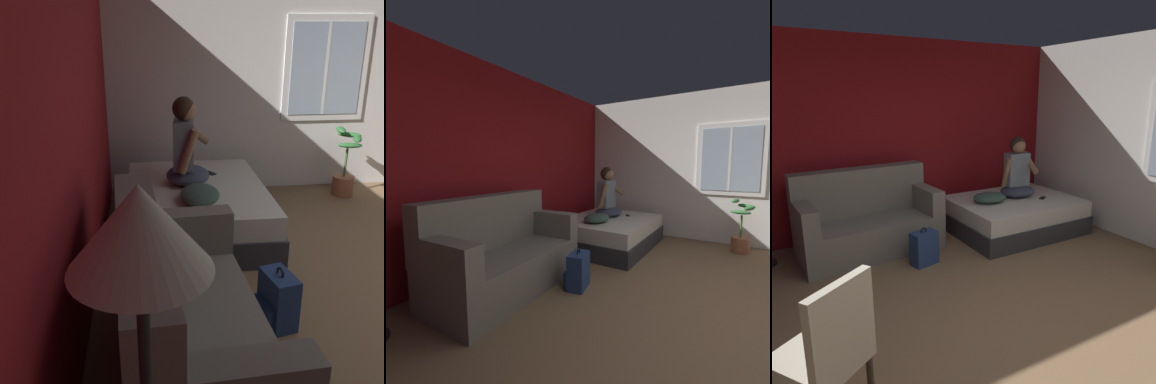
% 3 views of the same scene
% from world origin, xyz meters
% --- Properties ---
extents(ground_plane, '(40.00, 40.00, 0.00)m').
position_xyz_m(ground_plane, '(0.00, 0.00, 0.00)').
color(ground_plane, brown).
extents(wall_back_accent, '(10.71, 0.16, 2.70)m').
position_xyz_m(wall_back_accent, '(0.00, 3.12, 1.35)').
color(wall_back_accent, maroon).
rests_on(wall_back_accent, ground).
extents(wall_side_with_window, '(0.19, 7.48, 2.70)m').
position_xyz_m(wall_side_with_window, '(2.94, 0.00, 1.35)').
color(wall_side_with_window, silver).
rests_on(wall_side_with_window, ground).
extents(bed, '(1.77, 1.41, 0.48)m').
position_xyz_m(bed, '(1.68, 2.11, 0.24)').
color(bed, '#2D2D33').
rests_on(bed, ground).
extents(couch, '(1.75, 0.92, 1.04)m').
position_xyz_m(couch, '(-0.37, 2.43, 0.39)').
color(couch, slate).
rests_on(couch, ground).
extents(person_seated, '(0.57, 0.50, 0.88)m').
position_xyz_m(person_seated, '(1.80, 2.20, 0.84)').
color(person_seated, '#383D51').
rests_on(person_seated, bed).
extents(backpack, '(0.33, 0.28, 0.46)m').
position_xyz_m(backpack, '(0.07, 1.72, 0.19)').
color(backpack, navy).
rests_on(backpack, ground).
extents(throw_pillow, '(0.51, 0.40, 0.14)m').
position_xyz_m(throw_pillow, '(1.27, 2.12, 0.55)').
color(throw_pillow, '#385147').
rests_on(throw_pillow, bed).
extents(cell_phone, '(0.16, 0.14, 0.01)m').
position_xyz_m(cell_phone, '(2.05, 1.92, 0.48)').
color(cell_phone, black).
rests_on(cell_phone, bed).
extents(potted_plant, '(0.39, 0.37, 0.85)m').
position_xyz_m(potted_plant, '(2.47, 0.18, 0.30)').
color(potted_plant, '#995B3D').
rests_on(potted_plant, ground).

